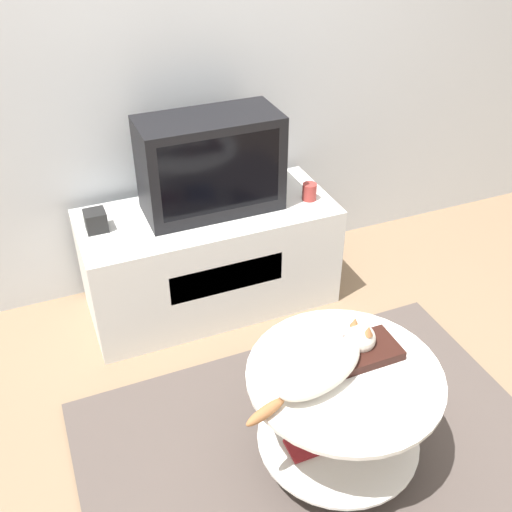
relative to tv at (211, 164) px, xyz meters
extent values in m
plane|color=#7F664C|center=(0.04, -1.24, -0.81)|extent=(12.00, 12.00, 0.00)
cube|color=silver|center=(0.04, 0.34, 0.49)|extent=(8.00, 0.05, 2.60)
cube|color=#4C423D|center=(0.04, -1.24, -0.80)|extent=(1.90, 1.49, 0.02)
cube|color=silver|center=(-0.04, -0.02, -0.53)|extent=(1.29, 0.56, 0.57)
cube|color=silver|center=(-0.04, -0.30, -0.47)|extent=(0.58, 0.01, 0.16)
cube|color=black|center=(0.00, 0.00, 0.00)|extent=(0.67, 0.32, 0.48)
cube|color=black|center=(0.00, -0.15, 0.01)|extent=(0.58, 0.01, 0.38)
cube|color=black|center=(-0.58, 0.01, -0.19)|extent=(0.10, 0.10, 0.10)
cylinder|color=#99332D|center=(0.49, -0.11, -0.20)|extent=(0.07, 0.07, 0.09)
cylinder|color=#B2B2B7|center=(0.09, -1.21, -0.78)|extent=(0.30, 0.30, 0.01)
cylinder|color=#B7B7BC|center=(0.09, -1.21, -0.56)|extent=(0.04, 0.04, 0.47)
cylinder|color=silver|center=(0.09, -1.21, -0.66)|extent=(0.64, 0.64, 0.01)
cylinder|color=silver|center=(0.09, -1.21, -0.32)|extent=(0.72, 0.72, 0.02)
cube|color=#2D478C|center=(0.19, -1.20, -0.64)|extent=(0.18, 0.17, 0.02)
cube|color=maroon|center=(-0.04, -1.21, -0.65)|extent=(0.17, 0.11, 0.01)
cube|color=black|center=(0.20, -1.15, -0.29)|extent=(0.25, 0.17, 0.04)
ellipsoid|color=silver|center=(-0.02, -1.20, -0.25)|extent=(0.43, 0.31, 0.12)
sphere|color=silver|center=(0.20, -1.12, -0.25)|extent=(0.12, 0.12, 0.12)
cone|color=#996038|center=(0.18, -1.09, -0.19)|extent=(0.04, 0.04, 0.04)
cone|color=#996038|center=(0.21, -1.15, -0.19)|extent=(0.04, 0.04, 0.04)
ellipsoid|color=#996038|center=(-0.26, -1.28, -0.28)|extent=(0.18, 0.10, 0.04)
camera|label=1|loc=(-0.80, -2.51, 1.28)|focal=42.00mm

